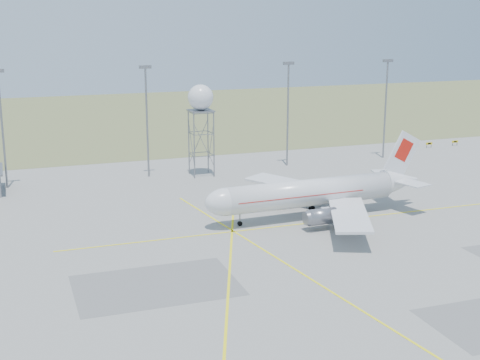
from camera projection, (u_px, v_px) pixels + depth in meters
name	position (u px, v px, depth m)	size (l,w,h in m)	color
ground	(383.00, 314.00, 67.30)	(400.00, 400.00, 0.00)	#969691
grass_strip	(130.00, 117.00, 195.33)	(400.00, 120.00, 0.03)	#61703E
mast_a	(2.00, 119.00, 113.39)	(2.20, 0.50, 20.50)	slate
mast_b	(147.00, 112.00, 121.50)	(2.20, 0.50, 20.50)	slate
mast_c	(288.00, 105.00, 130.57)	(2.20, 0.50, 20.50)	slate
mast_d	(386.00, 100.00, 137.71)	(2.20, 0.50, 20.50)	slate
taxi_sign_near	(429.00, 144.00, 150.96)	(1.60, 0.17, 1.20)	black
taxi_sign_far	(455.00, 142.00, 153.22)	(1.60, 0.17, 1.20)	black
airliner_main	(313.00, 193.00, 98.72)	(35.55, 34.54, 12.09)	silver
radar_tower	(201.00, 125.00, 122.99)	(4.69, 4.69, 16.98)	slate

